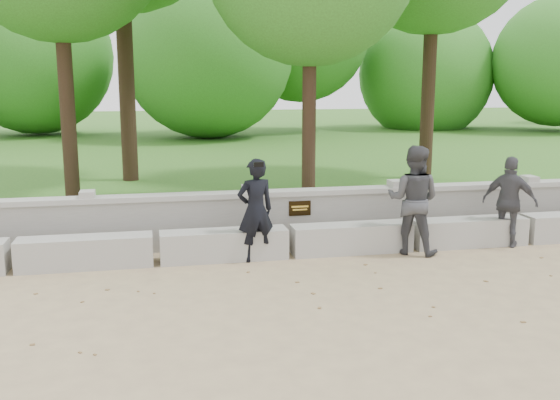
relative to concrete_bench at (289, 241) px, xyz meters
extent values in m
plane|color=tan|center=(0.00, -1.90, -0.22)|extent=(80.00, 80.00, 0.00)
cube|color=#2A5D21|center=(0.00, 12.10, -0.10)|extent=(40.00, 22.00, 0.25)
cube|color=#A5A39C|center=(-3.00, 0.00, 0.00)|extent=(1.90, 0.45, 0.45)
cube|color=#A5A39C|center=(-1.00, 0.00, 0.00)|extent=(1.90, 0.45, 0.45)
cube|color=#A5A39C|center=(1.00, 0.00, 0.00)|extent=(1.90, 0.45, 0.45)
cube|color=#A5A39C|center=(3.00, 0.00, 0.00)|extent=(1.90, 0.45, 0.45)
cube|color=#9C9A93|center=(0.00, 0.70, 0.18)|extent=(12.50, 0.25, 0.82)
cube|color=#A5A39C|center=(0.00, 0.70, 0.64)|extent=(12.50, 0.35, 0.08)
cube|color=black|center=(0.30, 0.56, 0.40)|extent=(0.36, 0.02, 0.24)
imported|color=black|center=(-0.55, -0.16, 0.55)|extent=(0.63, 0.48, 1.54)
cube|color=black|center=(-0.55, -0.47, 1.26)|extent=(0.14, 0.05, 0.07)
imported|color=#3A3A3F|center=(1.91, -0.23, 0.62)|extent=(1.04, 0.99, 1.68)
imported|color=#424147|center=(3.60, -0.17, 0.51)|extent=(0.86, 0.86, 1.47)
cylinder|color=#382619|center=(-3.61, 3.98, 2.21)|extent=(0.30, 0.30, 4.37)
cylinder|color=#382619|center=(-2.54, 6.55, 2.83)|extent=(0.38, 0.38, 5.61)
cylinder|color=#382619|center=(0.86, 2.20, 1.92)|extent=(0.26, 0.26, 3.80)
cylinder|color=#382619|center=(4.71, 5.43, 2.49)|extent=(0.33, 0.33, 4.92)
imported|color=#3C812C|center=(-3.08, 1.40, 0.35)|extent=(0.40, 0.42, 0.65)
imported|color=#3C812C|center=(2.63, 1.40, 0.28)|extent=(0.35, 0.36, 0.52)
camera|label=1|loc=(-2.02, -9.04, 2.41)|focal=40.00mm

